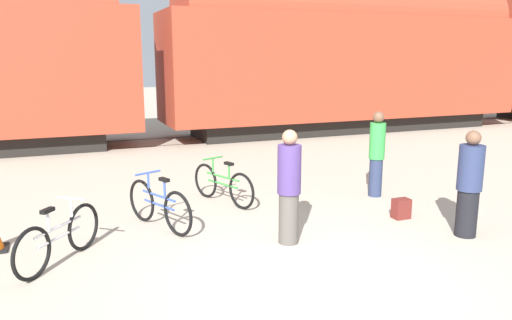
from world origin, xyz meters
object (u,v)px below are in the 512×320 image
at_px(person_in_purple, 289,187).
at_px(backpack, 401,209).
at_px(bicycle_silver, 59,238).
at_px(bicycle_blue, 159,205).
at_px(bicycle_green, 223,184).
at_px(person_in_navy, 469,185).
at_px(person_in_green, 377,154).
at_px(freight_train, 149,50).

distance_m(person_in_purple, backpack, 2.38).
distance_m(bicycle_silver, bicycle_blue, 1.74).
height_order(bicycle_silver, bicycle_green, bicycle_silver).
distance_m(person_in_navy, backpack, 1.29).
height_order(bicycle_silver, backpack, bicycle_silver).
relative_size(person_in_green, person_in_purple, 0.99).
distance_m(person_in_green, person_in_purple, 3.13).
bearing_deg(person_in_navy, person_in_green, -13.50).
relative_size(freight_train, bicycle_blue, 35.03).
height_order(bicycle_blue, person_in_navy, person_in_navy).
xyz_separation_m(bicycle_silver, person_in_navy, (5.76, -1.18, 0.45)).
height_order(bicycle_blue, bicycle_green, bicycle_blue).
height_order(freight_train, backpack, freight_train).
bearing_deg(bicycle_blue, person_in_green, 4.01).
bearing_deg(bicycle_blue, person_in_navy, -26.04).
bearing_deg(bicycle_silver, person_in_green, 11.78).
bearing_deg(backpack, person_in_purple, -172.09).
bearing_deg(person_in_purple, person_in_green, -93.61).
relative_size(bicycle_silver, person_in_navy, 0.83).
xyz_separation_m(person_in_green, backpack, (-0.41, -1.33, -0.68)).
relative_size(bicycle_silver, person_in_purple, 0.81).
xyz_separation_m(bicycle_green, person_in_purple, (0.26, -2.30, 0.49)).
bearing_deg(bicycle_green, person_in_purple, -83.60).
height_order(person_in_purple, backpack, person_in_purple).
relative_size(bicycle_blue, person_in_purple, 0.95).
distance_m(freight_train, person_in_navy, 10.85).
bearing_deg(backpack, person_in_green, 73.04).
xyz_separation_m(freight_train, backpack, (2.52, -9.19, -2.70)).
distance_m(bicycle_silver, person_in_navy, 5.90).
relative_size(person_in_navy, backpack, 4.79).
distance_m(freight_train, bicycle_green, 7.63).
bearing_deg(person_in_green, person_in_purple, 40.59).
height_order(freight_train, bicycle_silver, freight_train).
bearing_deg(person_in_purple, freight_train, -33.76).
relative_size(freight_train, bicycle_green, 34.45).
xyz_separation_m(person_in_navy, person_in_purple, (-2.64, 0.74, 0.04)).
bearing_deg(bicycle_silver, person_in_purple, -8.08).
height_order(freight_train, bicycle_green, freight_train).
bearing_deg(freight_train, person_in_green, -69.56).
distance_m(bicycle_silver, person_in_green, 5.93).
height_order(bicycle_blue, person_in_green, person_in_green).
height_order(person_in_navy, person_in_purple, person_in_purple).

